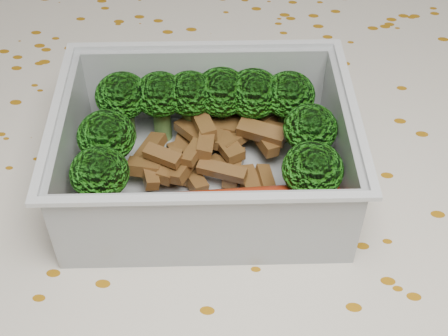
# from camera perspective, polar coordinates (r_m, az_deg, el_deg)

# --- Properties ---
(dining_table) EXTENTS (1.40, 0.90, 0.75)m
(dining_table) POSITION_cam_1_polar(r_m,az_deg,el_deg) (0.50, 0.82, -9.29)
(dining_table) COLOR brown
(dining_table) RESTS_ON ground
(tablecloth) EXTENTS (1.46, 0.96, 0.19)m
(tablecloth) POSITION_cam_1_polar(r_m,az_deg,el_deg) (0.46, 0.88, -5.70)
(tablecloth) COLOR silver
(tablecloth) RESTS_ON dining_table
(lunch_container) EXTENTS (0.21, 0.17, 0.07)m
(lunch_container) POSITION_cam_1_polar(r_m,az_deg,el_deg) (0.42, -1.66, 0.70)
(lunch_container) COLOR silver
(lunch_container) RESTS_ON tablecloth
(broccoli_florets) EXTENTS (0.17, 0.13, 0.06)m
(broccoli_florets) POSITION_cam_1_polar(r_m,az_deg,el_deg) (0.43, -1.50, 4.56)
(broccoli_florets) COLOR #608C3F
(broccoli_florets) RESTS_ON lunch_container
(meat_pile) EXTENTS (0.11, 0.09, 0.03)m
(meat_pile) POSITION_cam_1_polar(r_m,az_deg,el_deg) (0.44, -1.33, 1.53)
(meat_pile) COLOR brown
(meat_pile) RESTS_ON lunch_container
(sausage) EXTENTS (0.17, 0.05, 0.03)m
(sausage) POSITION_cam_1_polar(r_m,az_deg,el_deg) (0.40, -1.00, -3.78)
(sausage) COLOR #B02E15
(sausage) RESTS_ON lunch_container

